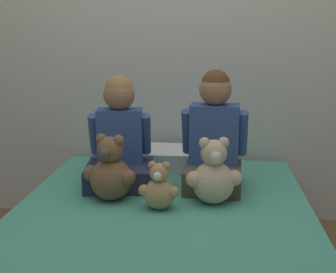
# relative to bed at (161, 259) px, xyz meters

# --- Properties ---
(wall_behind_bed) EXTENTS (8.00, 0.06, 2.50)m
(wall_behind_bed) POSITION_rel_bed_xyz_m (0.00, 1.06, 1.05)
(wall_behind_bed) COLOR beige
(wall_behind_bed) RESTS_ON ground_plane
(bed) EXTENTS (1.39, 1.93, 0.41)m
(bed) POSITION_rel_bed_xyz_m (0.00, 0.00, 0.00)
(bed) COLOR #473828
(bed) RESTS_ON ground_plane
(child_on_left) EXTENTS (0.38, 0.39, 0.58)m
(child_on_left) POSITION_rel_bed_xyz_m (-0.26, 0.44, 0.43)
(child_on_left) COLOR #282D47
(child_on_left) RESTS_ON bed
(child_on_right) EXTENTS (0.35, 0.37, 0.61)m
(child_on_right) POSITION_rel_bed_xyz_m (0.23, 0.44, 0.46)
(child_on_right) COLOR brown
(child_on_right) RESTS_ON bed
(teddy_bear_held_by_left_child) EXTENTS (0.26, 0.20, 0.32)m
(teddy_bear_held_by_left_child) POSITION_rel_bed_xyz_m (-0.26, 0.19, 0.34)
(teddy_bear_held_by_left_child) COLOR brown
(teddy_bear_held_by_left_child) RESTS_ON bed
(teddy_bear_held_by_right_child) EXTENTS (0.26, 0.20, 0.32)m
(teddy_bear_held_by_right_child) POSITION_rel_bed_xyz_m (0.23, 0.19, 0.34)
(teddy_bear_held_by_right_child) COLOR #D1B78E
(teddy_bear_held_by_right_child) RESTS_ON bed
(teddy_bear_between_children) EXTENTS (0.19, 0.14, 0.22)m
(teddy_bear_between_children) POSITION_rel_bed_xyz_m (-0.01, 0.09, 0.30)
(teddy_bear_between_children) COLOR tan
(teddy_bear_between_children) RESTS_ON bed
(pillow_at_headboard) EXTENTS (0.48, 0.32, 0.11)m
(pillow_at_headboard) POSITION_rel_bed_xyz_m (0.00, 0.78, 0.26)
(pillow_at_headboard) COLOR white
(pillow_at_headboard) RESTS_ON bed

